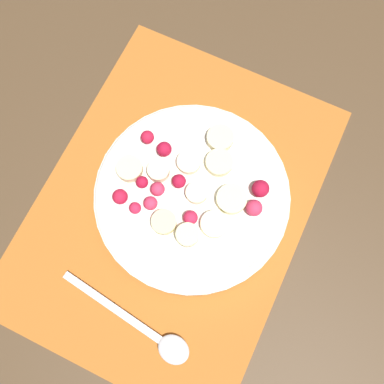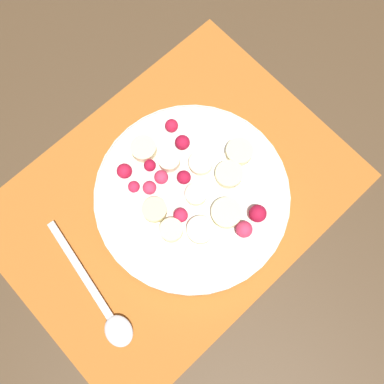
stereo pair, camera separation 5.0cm
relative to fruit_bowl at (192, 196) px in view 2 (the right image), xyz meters
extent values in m
plane|color=#4C3823|center=(-0.01, 0.02, -0.03)|extent=(3.00, 3.00, 0.00)
cube|color=#B26023|center=(-0.01, 0.02, -0.02)|extent=(0.44, 0.32, 0.01)
cylinder|color=silver|center=(0.00, 0.00, -0.01)|extent=(0.24, 0.24, 0.03)
torus|color=silver|center=(0.00, 0.00, 0.01)|extent=(0.24, 0.24, 0.01)
cylinder|color=white|center=(0.00, 0.00, 0.01)|extent=(0.21, 0.21, 0.00)
cylinder|color=beige|center=(-0.05, 0.01, 0.02)|extent=(0.04, 0.04, 0.01)
cylinder|color=#F4EAB7|center=(0.01, 0.05, 0.02)|extent=(0.04, 0.04, 0.01)
cylinder|color=#F4EAB7|center=(0.00, -0.01, 0.02)|extent=(0.03, 0.03, 0.01)
cylinder|color=beige|center=(0.05, -0.01, 0.02)|extent=(0.04, 0.04, 0.01)
cylinder|color=#F4EAB7|center=(0.03, 0.02, 0.02)|extent=(0.04, 0.04, 0.01)
cylinder|color=beige|center=(-0.01, 0.08, 0.02)|extent=(0.04, 0.04, 0.01)
cylinder|color=beige|center=(-0.05, -0.02, 0.02)|extent=(0.03, 0.03, 0.01)
cylinder|color=#F4EAB7|center=(-0.02, -0.04, 0.02)|extent=(0.05, 0.05, 0.01)
cylinder|color=beige|center=(0.01, -0.05, 0.02)|extent=(0.05, 0.05, 0.01)
cylinder|color=beige|center=(0.08, 0.00, 0.02)|extent=(0.05, 0.05, 0.01)
sphere|color=#DB3356|center=(-0.01, 0.04, 0.02)|extent=(0.02, 0.02, 0.02)
sphere|color=red|center=(0.04, 0.08, 0.02)|extent=(0.02, 0.02, 0.02)
sphere|color=#B21433|center=(-0.02, 0.06, 0.02)|extent=(0.01, 0.01, 0.01)
sphere|color=#DB3356|center=(0.01, -0.07, 0.02)|extent=(0.02, 0.02, 0.02)
sphere|color=red|center=(-0.04, 0.07, 0.02)|extent=(0.02, 0.02, 0.02)
sphere|color=#B21433|center=(0.04, -0.07, 0.02)|extent=(0.02, 0.02, 0.02)
sphere|color=#D12347|center=(-0.03, -0.01, 0.02)|extent=(0.02, 0.02, 0.02)
sphere|color=#B21433|center=(0.03, 0.05, 0.02)|extent=(0.02, 0.02, 0.02)
sphere|color=#DB3356|center=(-0.03, 0.04, 0.02)|extent=(0.02, 0.02, 0.02)
sphere|color=#D12347|center=(-0.05, 0.05, 0.02)|extent=(0.01, 0.01, 0.01)
sphere|color=#B21433|center=(0.00, 0.02, 0.02)|extent=(0.02, 0.02, 0.02)
cube|color=silver|center=(-0.16, 0.03, -0.02)|extent=(0.03, 0.14, 0.00)
ellipsoid|color=silver|center=(-0.17, -0.06, -0.02)|extent=(0.04, 0.04, 0.01)
camera|label=1|loc=(-0.12, -0.06, 0.51)|focal=40.00mm
camera|label=2|loc=(-0.09, -0.10, 0.51)|focal=40.00mm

